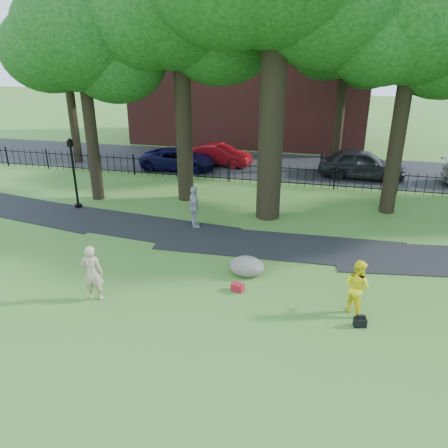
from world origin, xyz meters
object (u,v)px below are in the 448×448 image
(woman, at_px, (92,273))
(red_sedan, at_px, (220,155))
(lamppost, at_px, (74,174))
(man, at_px, (357,287))
(boulder, at_px, (247,265))

(woman, distance_m, red_sedan, 16.84)
(woman, distance_m, lamppost, 8.88)
(man, height_order, lamppost, lamppost)
(woman, bearing_deg, boulder, -157.77)
(woman, xyz_separation_m, lamppost, (-4.94, 7.33, 0.77))
(woman, xyz_separation_m, red_sedan, (-0.07, 16.84, -0.25))
(man, height_order, red_sedan, man)
(boulder, bearing_deg, woman, -148.67)
(red_sedan, bearing_deg, man, -144.19)
(lamppost, bearing_deg, woman, -56.95)
(man, relative_size, red_sedan, 0.42)
(boulder, xyz_separation_m, lamppost, (-9.35, 4.65, 1.34))
(boulder, height_order, lamppost, lamppost)
(woman, relative_size, man, 1.07)
(woman, distance_m, man, 8.11)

